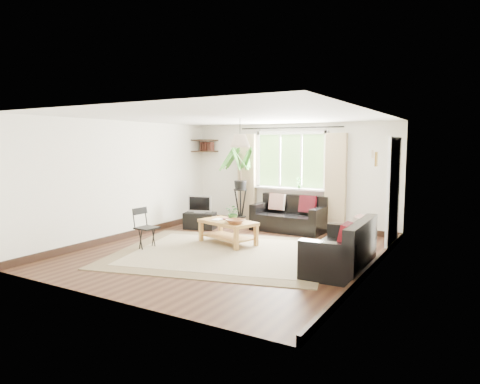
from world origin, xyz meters
The scene contains 24 objects.
floor centered at (0.00, 0.00, 0.00)m, with size 5.50×5.50×0.00m, color black.
ceiling centered at (0.00, 0.00, 2.40)m, with size 5.50×5.50×0.00m, color white.
wall_back centered at (0.00, 2.75, 1.20)m, with size 5.00×0.02×2.40m, color white.
wall_front centered at (0.00, -2.75, 1.20)m, with size 5.00×0.02×2.40m, color white.
wall_left centered at (-2.50, 0.00, 1.20)m, with size 0.02×5.50×2.40m, color white.
wall_right centered at (2.50, 0.00, 1.20)m, with size 0.02×5.50×2.40m, color white.
rug centered at (-0.09, -0.11, 0.01)m, with size 3.64×3.12×0.02m, color beige.
window centered at (0.00, 2.71, 1.55)m, with size 2.50×0.16×2.16m, color white, non-canonical shape.
door centered at (2.47, 1.70, 1.00)m, with size 0.06×0.96×2.06m, color silver.
corner_shelf centered at (-2.25, 2.50, 1.89)m, with size 0.50×0.50×0.34m, color black, non-canonical shape.
pendant_lamp centered at (0.00, 0.40, 2.05)m, with size 0.36×0.36×0.54m, color beige, non-canonical shape.
wall_sconce centered at (2.43, 0.30, 1.74)m, with size 0.12×0.12×0.28m, color beige, non-canonical shape.
sofa_back centered at (0.16, 2.29, 0.37)m, with size 1.59×0.80×0.75m, color black, non-canonical shape.
sofa_right centered at (2.04, -0.05, 0.37)m, with size 0.80×1.59×0.75m, color black, non-canonical shape.
coffee_table centered at (-0.35, 0.53, 0.23)m, with size 1.12×0.61×0.46m, color brown, non-canonical shape.
table_plant centered at (-0.24, 0.55, 0.62)m, with size 0.29×0.25×0.32m, color #2A6227.
bowl centered at (-0.06, 0.34, 0.50)m, with size 0.34×0.34×0.08m, color brown.
book_a centered at (-0.65, 0.52, 0.47)m, with size 0.17×0.23×0.02m, color white.
book_b centered at (-0.53, 0.71, 0.47)m, with size 0.16×0.22×0.02m, color #512420.
tv_stand centered at (-1.71, 1.51, 0.19)m, with size 0.70×0.39×0.38m, color black.
tv centered at (-1.71, 1.51, 0.58)m, with size 0.54×0.18×0.41m, color #A5A5AA, non-canonical shape.
palm_stand centered at (-1.11, 2.32, 0.95)m, with size 0.74×0.74×1.89m, color black, non-canonical shape.
folding_chair centered at (-1.45, -0.52, 0.38)m, with size 0.39×0.39×0.75m, color black, non-canonical shape.
sill_plant centered at (0.25, 2.63, 1.06)m, with size 0.14×0.10×0.27m, color #2D6023.
Camera 1 is at (3.94, -6.37, 1.92)m, focal length 32.00 mm.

